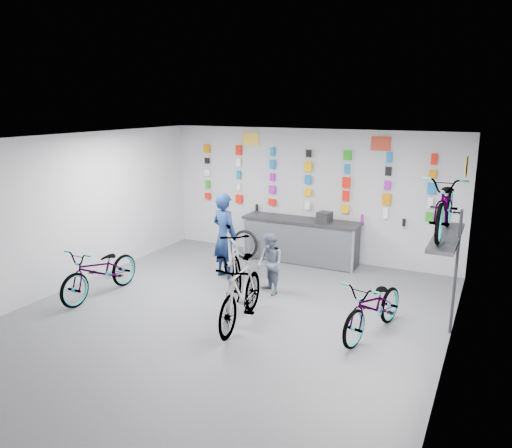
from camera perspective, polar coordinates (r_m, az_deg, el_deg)
The scene contains 21 objects.
floor at distance 8.59m, azimuth -3.74°, elevation -10.85°, with size 8.00×8.00×0.00m, color #505055.
ceiling at distance 7.83m, azimuth -4.09°, elevation 9.53°, with size 8.00×8.00×0.00m, color white.
wall_back at distance 11.63m, azimuth 6.05°, elevation 3.40°, with size 7.00×7.00×0.00m, color silver.
wall_front at distance 5.23m, azimuth -26.92°, elevation -11.12°, with size 7.00×7.00×0.00m, color silver.
wall_left at distance 10.26m, azimuth -21.07°, elevation 1.16°, with size 8.00×8.00×0.00m, color silver.
wall_right at distance 7.07m, azimuth 21.53°, elevation -4.28°, with size 8.00×8.00×0.00m, color silver.
counter at distance 11.44m, azimuth 5.12°, elevation -1.96°, with size 2.70×0.66×1.00m.
merch_wall at distance 11.47m, azimuth 6.59°, elevation 4.74°, with size 5.56×0.08×1.57m.
wall_bracket at distance 8.24m, azimuth 21.10°, elevation -2.01°, with size 0.39×1.90×2.00m.
sign_left at distance 12.06m, azimuth -0.63°, elevation 9.69°, with size 0.42×0.02×0.30m, color yellow.
sign_right at distance 11.01m, azimuth 14.09°, elevation 8.90°, with size 0.42×0.02×0.30m, color red.
sign_side at distance 8.01m, azimuth 22.91°, elevation 6.07°, with size 0.02×0.40×0.30m, color yellow.
bike_left at distance 9.82m, azimuth -17.35°, elevation -5.15°, with size 0.66×1.89×0.99m, color gray.
bike_center at distance 8.19m, azimuth -1.74°, elevation -7.83°, with size 0.52×1.86×1.12m, color gray.
bike_right at distance 8.09m, azimuth 13.34°, elevation -9.18°, with size 0.63×1.79×0.94m, color gray.
bike_service at distance 10.00m, azimuth -2.85°, elevation -3.64°, with size 0.55×1.95×1.17m, color gray.
bike_wall at distance 8.12m, azimuth 20.91°, elevation 2.06°, with size 0.63×1.80×0.95m, color gray.
clerk at distance 10.32m, azimuth -3.59°, elevation -1.34°, with size 0.65×0.43×1.78m, color navy.
customer at distance 9.48m, azimuth 1.58°, elevation -4.57°, with size 0.58×0.45×1.19m, color #51596C.
spare_wheel at distance 11.65m, azimuth -1.31°, elevation -2.37°, with size 0.69×0.20×0.69m.
register at distance 11.11m, azimuth 7.84°, elevation 0.82°, with size 0.28×0.30×0.22m, color black.
Camera 1 is at (3.95, -6.74, 3.57)m, focal length 35.00 mm.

